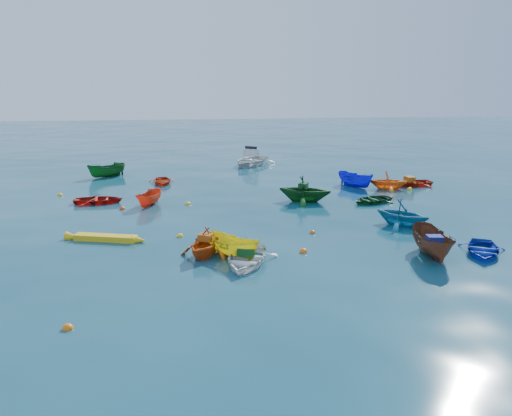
{
  "coord_description": "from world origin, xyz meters",
  "views": [
    {
      "loc": [
        -3.96,
        -22.53,
        7.5
      ],
      "look_at": [
        0.0,
        5.0,
        0.4
      ],
      "focal_mm": 35.0,
      "sensor_mm": 36.0,
      "label": 1
    }
  ],
  "objects": [
    {
      "name": "dinghy_red_ne",
      "position": [
        12.46,
        11.53,
        0.0
      ],
      "size": [
        3.36,
        2.52,
        0.66
      ],
      "primitive_type": "imported",
      "rotation": [
        0.0,
        0.0,
        -1.49
      ],
      "color": "red",
      "rests_on": "ground"
    },
    {
      "name": "sampan_blue_far",
      "position": [
        8.3,
        11.77,
        0.0
      ],
      "size": [
        2.57,
        3.28,
        1.2
      ],
      "primitive_type": "imported",
      "rotation": [
        0.0,
        0.0,
        0.52
      ],
      "color": "#1011C9",
      "rests_on": "ground"
    },
    {
      "name": "tarp_green_b",
      "position": [
        3.45,
        7.8,
        1.04
      ],
      "size": [
        0.79,
        0.87,
        0.34
      ],
      "primitive_type": "cube",
      "rotation": [
        0.0,
        0.0,
        1.13
      ],
      "color": "#0F3F1B",
      "rests_on": "dinghy_green_n"
    },
    {
      "name": "tarp_blue_a",
      "position": [
        6.64,
        -3.24,
        0.84
      ],
      "size": [
        0.72,
        0.59,
        0.32
      ],
      "primitive_type": "cube",
      "rotation": [
        0.0,
        0.0,
        -0.15
      ],
      "color": "navy",
      "rests_on": "sampan_brown_mid"
    },
    {
      "name": "sampan_orange_n",
      "position": [
        -6.23,
        8.17,
        0.0
      ],
      "size": [
        1.99,
        2.84,
        1.03
      ],
      "primitive_type": "imported",
      "rotation": [
        0.0,
        0.0,
        -0.41
      ],
      "color": "red",
      "rests_on": "ground"
    },
    {
      "name": "dinghy_red_nw",
      "position": [
        -9.46,
        9.22,
        0.0
      ],
      "size": [
        3.02,
        2.17,
        0.62
      ],
      "primitive_type": "imported",
      "rotation": [
        0.0,
        0.0,
        1.56
      ],
      "color": "#AB150E",
      "rests_on": "ground"
    },
    {
      "name": "buoy_ye_e",
      "position": [
        11.76,
        10.14,
        0.0
      ],
      "size": [
        0.38,
        0.38,
        0.38
      ],
      "primitive_type": "sphere",
      "color": "yellow",
      "rests_on": "ground"
    },
    {
      "name": "dinghy_red_far",
      "position": [
        -5.72,
        14.97,
        0.0
      ],
      "size": [
        2.23,
        2.92,
        0.57
      ],
      "primitive_type": "imported",
      "rotation": [
        0.0,
        0.0,
        0.11
      ],
      "color": "red",
      "rests_on": "ground"
    },
    {
      "name": "dinghy_white_near",
      "position": [
        -1.54,
        -2.79,
        0.0
      ],
      "size": [
        3.4,
        3.96,
        0.69
      ],
      "primitive_type": "imported",
      "rotation": [
        0.0,
        0.0,
        -0.35
      ],
      "color": "white",
      "rests_on": "ground"
    },
    {
      "name": "buoy_or_e",
      "position": [
        8.3,
        14.71,
        0.0
      ],
      "size": [
        0.31,
        0.31,
        0.31
      ],
      "primitive_type": "sphere",
      "color": "orange",
      "rests_on": "ground"
    },
    {
      "name": "buoy_or_a",
      "position": [
        -7.76,
        -7.71,
        0.0
      ],
      "size": [
        0.35,
        0.35,
        0.35
      ],
      "primitive_type": "sphere",
      "color": "orange",
      "rests_on": "ground"
    },
    {
      "name": "tarp_orange_a",
      "position": [
        -3.18,
        -1.51,
        0.83
      ],
      "size": [
        0.73,
        0.67,
        0.29
      ],
      "primitive_type": "cube",
      "rotation": [
        0.0,
        0.0,
        -0.47
      ],
      "color": "#AF5011",
      "rests_on": "dinghy_orange_w"
    },
    {
      "name": "buoy_or_c",
      "position": [
        -7.8,
        7.39,
        0.0
      ],
      "size": [
        0.34,
        0.34,
        0.34
      ],
      "primitive_type": "sphere",
      "color": "#CE460B",
      "rests_on": "ground"
    },
    {
      "name": "dinghy_green_n",
      "position": [
        3.54,
        7.76,
        0.0
      ],
      "size": [
        4.21,
        4.0,
        1.74
      ],
      "primitive_type": "imported",
      "rotation": [
        0.0,
        0.0,
        1.13
      ],
      "color": "#124E17",
      "rests_on": "ground"
    },
    {
      "name": "dinghy_orange_far",
      "position": [
        10.34,
        10.66,
        0.0
      ],
      "size": [
        3.15,
        2.89,
        1.39
      ],
      "primitive_type": "imported",
      "rotation": [
        0.0,
        0.0,
        1.3
      ],
      "color": "orange",
      "rests_on": "ground"
    },
    {
      "name": "tarp_green_a",
      "position": [
        -1.51,
        -2.7,
        0.52
      ],
      "size": [
        0.85,
        0.75,
        0.34
      ],
      "primitive_type": "cube",
      "rotation": [
        0.0,
        0.0,
        -0.35
      ],
      "color": "#12481B",
      "rests_on": "dinghy_white_near"
    },
    {
      "name": "sampan_brown_mid",
      "position": [
        6.67,
        -3.09,
        0.0
      ],
      "size": [
        1.85,
        3.68,
        1.36
      ],
      "primitive_type": "imported",
      "rotation": [
        0.0,
        0.0,
        -0.15
      ],
      "color": "#4E2D1C",
      "rests_on": "ground"
    },
    {
      "name": "tarp_orange_b",
      "position": [
        12.36,
        11.53,
        0.51
      ],
      "size": [
        0.63,
        0.8,
        0.36
      ],
      "primitive_type": "cube",
      "rotation": [
        0.0,
        0.0,
        -1.49
      ],
      "color": "#B15F12",
      "rests_on": "dinghy_red_ne"
    },
    {
      "name": "motorboat_white",
      "position": [
        2.07,
        22.6,
        0.0
      ],
      "size": [
        5.59,
        5.99,
        1.61
      ],
      "primitive_type": "imported",
      "rotation": [
        0.0,
        0.0,
        -0.58
      ],
      "color": "silver",
      "rests_on": "ground"
    },
    {
      "name": "buoy_or_b",
      "position": [
        1.19,
        -1.74,
        0.0
      ],
      "size": [
        0.36,
        0.36,
        0.36
      ],
      "primitive_type": "sphere",
      "color": "orange",
      "rests_on": "ground"
    },
    {
      "name": "buoy_ye_d",
      "position": [
        -12.39,
        11.82,
        0.0
      ],
      "size": [
        0.35,
        0.35,
        0.35
      ],
      "primitive_type": "sphere",
      "color": "yellow",
      "rests_on": "ground"
    },
    {
      "name": "dinghy_cyan_se",
      "position": [
        7.39,
        1.71,
        0.0
      ],
      "size": [
        3.75,
        3.77,
        1.51
      ],
      "primitive_type": "imported",
      "rotation": [
        0.0,
        0.0,
        0.75
      ],
      "color": "#186F95",
      "rests_on": "ground"
    },
    {
      "name": "buoy_ye_c",
      "position": [
        -3.87,
        8.07,
        0.0
      ],
      "size": [
        0.36,
        0.36,
        0.36
      ],
      "primitive_type": "sphere",
      "color": "yellow",
      "rests_on": "ground"
    },
    {
      "name": "dinghy_orange_w",
      "position": [
        -3.2,
        -1.56,
        0.0
      ],
      "size": [
        3.19,
        3.34,
        1.37
      ],
      "primitive_type": "imported",
      "rotation": [
        0.0,
        0.0,
        -0.47
      ],
      "color": "#DA5714",
      "rests_on": "ground"
    },
    {
      "name": "sampan_green_far",
      "position": [
        -10.2,
        18.28,
        0.0
      ],
      "size": [
        3.34,
        2.64,
        1.23
      ],
      "primitive_type": "imported",
      "rotation": [
        0.0,
        0.0,
        -1.04
      ],
      "color": "#13521B",
      "rests_on": "ground"
    },
    {
      "name": "ground",
      "position": [
        0.0,
        0.0,
        0.0
      ],
      "size": [
        160.0,
        160.0,
        0.0
      ],
      "primitive_type": "plane",
      "color": "#0A394A",
      "rests_on": "ground"
    },
    {
      "name": "buoy_or_d",
      "position": [
        2.33,
        1.05,
        0.0
      ],
      "size": [
        0.29,
        0.29,
        0.29
      ],
      "primitive_type": "sphere",
      "color": "#DC5C0B",
      "rests_on": "ground"
    },
    {
      "name": "buoy_ye_a",
      "position": [
        -4.34,
        1.4,
        0.0
      ],
      "size": [
        0.33,
        0.33,
        0.33
      ],
      "primitive_type": "sphere",
      "color": "yellow",
      "rests_on": "ground"
    },
    {
      "name": "dinghy_blue_se",
      "position": [
        9.05,
        -3.11,
        0.0
      ],
      "size": [
        3.22,
        3.53,
        0.6
      ],
      "primitive_type": "imported",
      "rotation": [
        0.0,
        0.0,
        -0.51
      ],
      "color": "#0D2CA9",
      "rests_on": "ground"
    },
    {
      "name": "dinghy_green_e",
      "position": [
        7.71,
        6.88,
        0.0
      ],
      "size": [
        3.31,
        2.86,
        0.58
      ],
      "primitive_type": "imported",
      "rotation": [
        0.0,
        0.0,
        -1.2
      ],
      "color": "#0F411D",
      "rests_on": "ground"
    },
    {
      "name": "sampan_yellow_mid",
      "position": [
        -2.01,
        -1.94,
        0.0
      ],
      "size": [
        2.75,
        2.95,
        1.14
      ],
      "primitive_type": "imported",
      "rotation": [
        0.0,
        0.0,
        0.71
      ],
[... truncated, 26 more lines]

